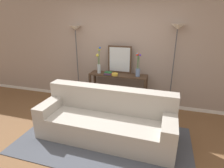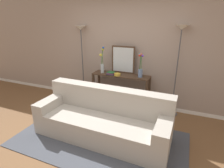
% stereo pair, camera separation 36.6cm
% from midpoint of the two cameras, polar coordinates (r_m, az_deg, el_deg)
% --- Properties ---
extents(ground_plane, '(16.00, 16.00, 0.02)m').
position_cam_midpoint_polar(ground_plane, '(3.31, -4.72, -19.16)').
color(ground_plane, brown).
extents(back_wall, '(12.00, 0.15, 2.94)m').
position_cam_midpoint_polar(back_wall, '(4.44, 6.68, 11.95)').
color(back_wall, white).
rests_on(back_wall, ground).
extents(area_rug, '(3.02, 1.65, 0.01)m').
position_cam_midpoint_polar(area_rug, '(3.43, -0.79, -17.16)').
color(area_rug, '#474C56').
rests_on(area_rug, ground).
extents(couch, '(2.44, 0.89, 0.88)m').
position_cam_midpoint_polar(couch, '(3.37, 0.32, -11.43)').
color(couch, '#ADA89E').
rests_on(couch, ground).
extents(console_table, '(1.36, 0.36, 0.84)m').
position_cam_midpoint_polar(console_table, '(4.32, 5.19, -0.36)').
color(console_table, '#473323').
rests_on(console_table, ground).
extents(floor_lamp_left, '(0.28, 0.28, 1.92)m').
position_cam_midpoint_polar(floor_lamp_left, '(4.66, -7.36, 12.77)').
color(floor_lamp_left, '#4C4C51').
rests_on(floor_lamp_left, ground).
extents(floor_lamp_right, '(0.28, 0.28, 1.97)m').
position_cam_midpoint_polar(floor_lamp_right, '(4.04, 23.08, 10.88)').
color(floor_lamp_right, '#4C4C51').
rests_on(floor_lamp_right, ground).
extents(wall_mirror, '(0.56, 0.02, 0.64)m').
position_cam_midpoint_polar(wall_mirror, '(4.30, 5.97, 7.60)').
color(wall_mirror, '#473323').
rests_on(wall_mirror, console_table).
extents(vase_tall_flowers, '(0.12, 0.11, 0.62)m').
position_cam_midpoint_polar(vase_tall_flowers, '(4.31, -0.67, 6.65)').
color(vase_tall_flowers, silver).
rests_on(vase_tall_flowers, console_table).
extents(vase_short_flowers, '(0.12, 0.11, 0.53)m').
position_cam_midpoint_polar(vase_short_flowers, '(4.06, 11.52, 4.94)').
color(vase_short_flowers, '#6B84AD').
rests_on(vase_short_flowers, console_table).
extents(fruit_bowl, '(0.15, 0.15, 0.05)m').
position_cam_midpoint_polar(fruit_bowl, '(4.15, 4.18, 3.01)').
color(fruit_bowl, gold).
rests_on(fruit_bowl, console_table).
extents(book_stack, '(0.20, 0.17, 0.07)m').
position_cam_midpoint_polar(book_stack, '(4.20, 2.14, 3.36)').
color(book_stack, '#2D2D33').
rests_on(book_stack, console_table).
extents(book_row_under_console, '(0.47, 0.18, 0.13)m').
position_cam_midpoint_polar(book_row_under_console, '(4.62, 1.21, -5.92)').
color(book_row_under_console, '#236033').
rests_on(book_row_under_console, ground).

